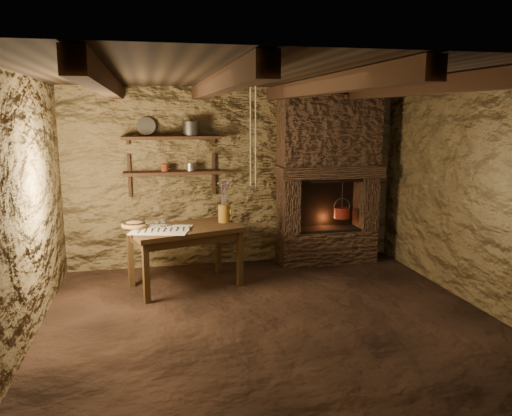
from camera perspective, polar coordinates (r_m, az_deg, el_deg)
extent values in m
plane|color=black|center=(5.22, 1.56, -12.37)|extent=(4.50, 4.50, 0.00)
cube|color=brown|center=(6.82, -2.39, 3.55)|extent=(4.50, 0.04, 2.40)
cube|color=brown|center=(3.02, 10.75, -5.71)|extent=(4.50, 0.04, 2.40)
cube|color=brown|center=(4.87, -25.04, -0.32)|extent=(0.04, 4.00, 2.40)
cube|color=brown|center=(5.84, 23.63, 1.46)|extent=(0.04, 4.00, 2.40)
cube|color=black|center=(4.82, 1.71, 14.91)|extent=(4.50, 4.00, 0.04)
cube|color=black|center=(4.69, -16.93, 13.48)|extent=(0.14, 3.95, 0.16)
cube|color=black|center=(4.72, -4.38, 13.88)|extent=(0.14, 3.95, 0.16)
cube|color=black|center=(4.96, 7.49, 13.66)|extent=(0.14, 3.95, 0.16)
cube|color=black|center=(5.37, 17.85, 13.01)|extent=(0.14, 3.95, 0.16)
cube|color=black|center=(6.56, -9.51, 4.01)|extent=(1.25, 0.30, 0.04)
cube|color=black|center=(6.52, -9.63, 7.94)|extent=(1.25, 0.30, 0.04)
cube|color=#312018|center=(7.10, 8.02, -4.28)|extent=(1.35, 0.45, 0.45)
cube|color=#312018|center=(6.80, 3.70, 0.32)|extent=(0.23, 0.45, 0.75)
cube|color=#312018|center=(7.19, 12.36, 0.65)|extent=(0.23, 0.45, 0.75)
cube|color=#312018|center=(6.88, 8.33, 4.18)|extent=(1.43, 0.51, 0.16)
cube|color=#312018|center=(6.87, 8.37, 8.77)|extent=(1.35, 0.45, 0.94)
cube|color=black|center=(7.15, 7.61, 0.76)|extent=(0.90, 0.06, 0.75)
cube|color=#332211|center=(5.96, -8.16, -2.43)|extent=(1.44, 1.08, 0.05)
cube|color=#332211|center=(5.98, -8.14, -3.19)|extent=(1.30, 0.94, 0.09)
cube|color=silver|center=(5.84, -10.78, -2.46)|extent=(0.76, 0.67, 0.01)
cylinder|color=#8B5D1B|center=(6.16, -3.67, -0.61)|extent=(0.19, 0.19, 0.22)
torus|color=#8B5D1B|center=(6.16, -2.99, -0.38)|extent=(0.02, 0.12, 0.12)
ellipsoid|color=olive|center=(5.98, -13.75, -1.96)|extent=(0.39, 0.39, 0.11)
cylinder|color=#312F2B|center=(6.53, -7.42, 8.90)|extent=(0.29, 0.29, 0.16)
cylinder|color=#9C9D98|center=(6.61, -12.44, 9.10)|extent=(0.25, 0.13, 0.24)
cylinder|color=maroon|center=(6.55, -10.40, 4.57)|extent=(0.13, 0.13, 0.10)
cylinder|color=maroon|center=(7.03, 9.77, -0.55)|extent=(0.28, 0.28, 0.15)
torus|color=#312F2B|center=(7.01, 9.79, 0.18)|extent=(0.24, 0.02, 0.24)
cylinder|color=#312F2B|center=(6.98, 9.83, 1.42)|extent=(0.01, 0.01, 0.44)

